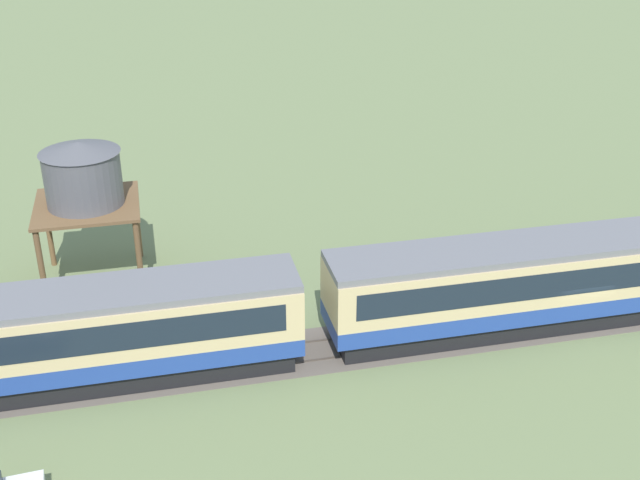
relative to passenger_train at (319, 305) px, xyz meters
The scene contains 4 objects.
ground_plane 11.94m from the passenger_train, ahead, with size 600.00×600.00×0.00m, color #707F51.
passenger_train is the anchor object (origin of this frame).
railway_track 2.82m from the passenger_train, ahead, with size 151.44×3.60×0.04m.
water_tower 13.34m from the passenger_train, 137.76° to the left, with size 4.97×4.97×7.38m.
Camera 1 is at (-18.27, -27.94, 19.79)m, focal length 45.00 mm.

